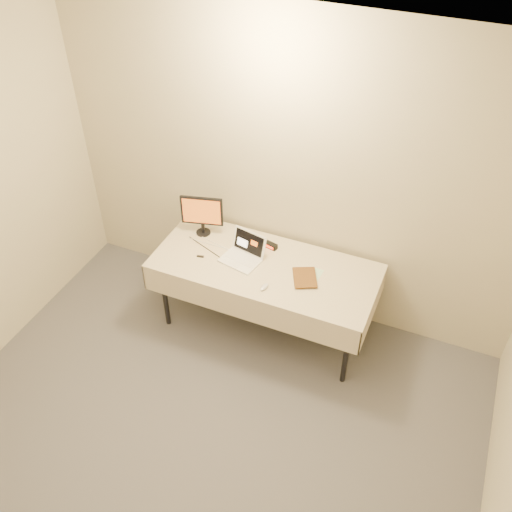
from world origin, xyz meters
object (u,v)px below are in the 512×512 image
at_px(book, 294,268).
at_px(laptop, 244,253).
at_px(table, 265,271).
at_px(monitor, 202,213).

bearing_deg(book, laptop, 145.23).
bearing_deg(laptop, table, 6.73).
xyz_separation_m(monitor, book, (0.94, -0.25, -0.10)).
bearing_deg(book, monitor, 140.18).
height_order(table, laptop, laptop).
bearing_deg(table, monitor, 164.19).
xyz_separation_m(laptop, book, (0.47, -0.08, 0.07)).
distance_m(laptop, monitor, 0.52).
relative_size(monitor, book, 1.54).
relative_size(table, monitor, 4.96).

